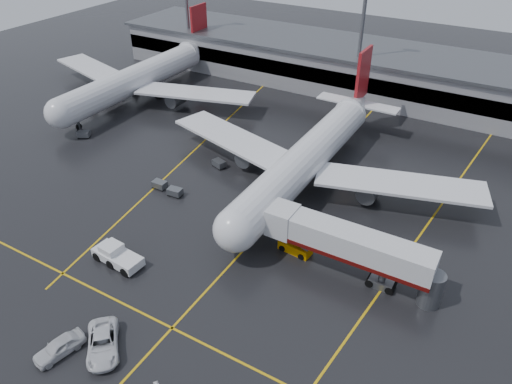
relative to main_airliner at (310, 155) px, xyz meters
The scene contains 20 objects.
ground 10.57m from the main_airliner, 90.00° to the right, with size 220.00×220.00×0.00m, color black.
apron_line_centre 10.57m from the main_airliner, 90.00° to the right, with size 0.25×90.00×0.02m, color gold.
apron_line_stop 31.98m from the main_airliner, 90.00° to the right, with size 60.00×0.25×0.02m, color gold.
apron_line_left 20.44m from the main_airliner, behind, with size 0.25×70.00×0.02m, color gold.
apron_line_right 18.49m from the main_airliner, ahead, with size 0.25×70.00×0.02m, color gold.
terminal 38.23m from the main_airliner, 90.00° to the left, with size 122.00×19.00×8.60m.
light_mast_left 56.34m from the main_airliner, 144.33° to the left, with size 3.00×1.20×25.45m.
light_mast_mid 34.26m from the main_airliner, 98.80° to the left, with size 3.00×1.20×25.45m.
main_airliner is the anchor object (origin of this frame).
second_airliner 43.68m from the main_airliner, 164.05° to the left, with size 48.80×45.60×14.10m.
jet_bridge 19.68m from the main_airliner, 52.90° to the right, with size 19.90×3.40×6.05m.
pushback_tractor 29.65m from the main_airliner, 113.07° to the right, with size 6.40×3.11×2.22m.
belt_loader 16.49m from the main_airliner, 70.47° to the right, with size 4.08×2.18×2.49m.
service_van_a 37.26m from the main_airliner, 96.10° to the right, with size 2.80×6.07×1.69m, color silver.
service_van_d 40.02m from the main_airliner, 100.35° to the right, with size 1.93×4.79×1.63m, color silver.
baggage_cart_a 19.60m from the main_airliner, 138.18° to the right, with size 2.11×1.47×1.12m.
baggage_cart_b 21.70m from the main_airliner, 144.43° to the right, with size 2.01×1.31×1.12m.
baggage_cart_c 14.25m from the main_airliner, 166.26° to the right, with size 2.31×1.86×1.12m.
baggage_cart_d 45.93m from the main_airliner, behind, with size 2.10×1.45×1.12m.
baggage_cart_e 39.51m from the main_airliner, behind, with size 2.38×2.08×1.12m.
Camera 1 is at (23.25, -45.60, 37.38)m, focal length 33.72 mm.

